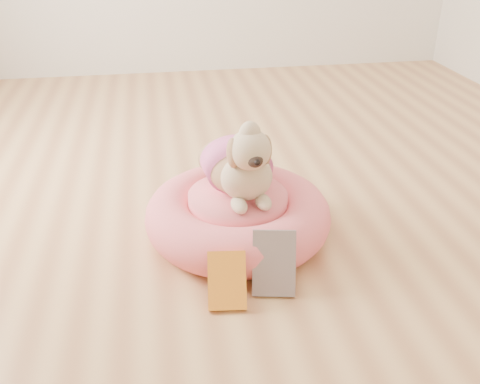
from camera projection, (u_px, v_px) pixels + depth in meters
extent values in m
plane|color=#B4794B|center=(255.00, 205.00, 2.36)|extent=(4.50, 4.50, 0.00)
cylinder|color=#F96169|center=(238.00, 223.00, 2.12)|extent=(0.53, 0.53, 0.11)
torus|color=#F96169|center=(238.00, 215.00, 2.10)|extent=(0.73, 0.73, 0.19)
cylinder|color=#F96169|center=(238.00, 205.00, 2.08)|extent=(0.39, 0.39, 0.10)
cube|color=yellow|center=(227.00, 280.00, 1.74)|extent=(0.14, 0.15, 0.17)
cube|color=silver|center=(274.00, 263.00, 1.79)|extent=(0.16, 0.14, 0.21)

